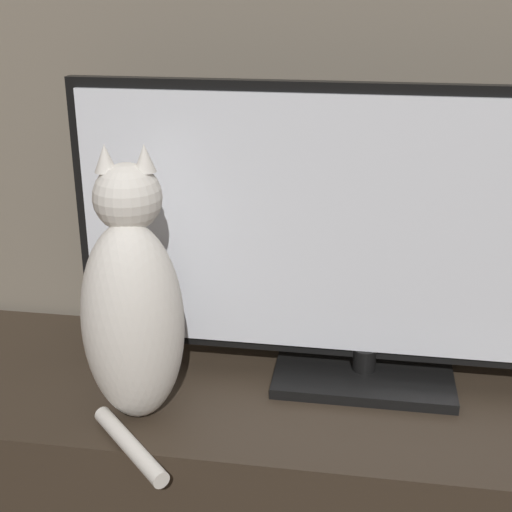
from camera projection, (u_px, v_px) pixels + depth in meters
The scene contains 3 objects.
tv_stand at pixel (232, 497), 1.45m from camera, with size 1.57×0.46×0.53m.
tv at pixel (372, 240), 1.27m from camera, with size 1.09×0.20×0.56m.
cat at pixel (133, 308), 1.19m from camera, with size 0.20×0.29×0.48m.
Camera 1 is at (0.23, -0.19, 1.26)m, focal length 50.00 mm.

